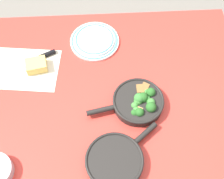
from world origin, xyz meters
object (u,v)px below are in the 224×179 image
Objects in this scene: skillet_eggs at (115,161)px; grater_knife at (37,59)px; skillet_broccoli at (139,102)px; dinner_plate_stack at (95,40)px; cheese_block at (36,65)px.

skillet_eggs reaches higher than grater_knife.
skillet_broccoli is 1.40× the size of dinner_plate_stack.
skillet_broccoli is at bearing 124.75° from grater_knife.
skillet_broccoli reaches higher than grater_knife.
skillet_broccoli reaches higher than skillet_eggs.
dinner_plate_stack reaches higher than grater_knife.
skillet_broccoli is at bearing 154.32° from cheese_block.
skillet_eggs is 0.64m from dinner_plate_stack.
skillet_broccoli is 0.56m from grater_knife.
cheese_block reaches higher than grater_knife.
grater_knife is 2.46× the size of cheese_block.
skillet_eggs is 2.89× the size of cheese_block.
grater_knife is at bearing 18.98° from dinner_plate_stack.
skillet_eggs and cheese_block have the same top height.
skillet_eggs is 1.17× the size of grater_knife.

